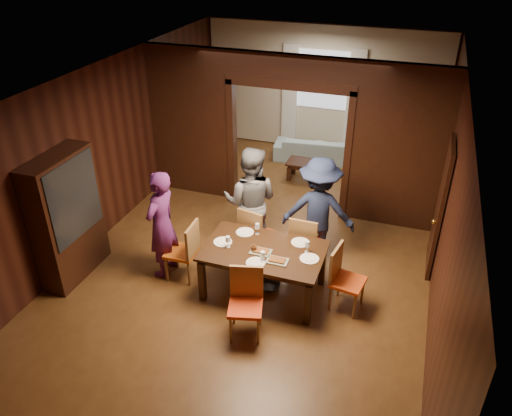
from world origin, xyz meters
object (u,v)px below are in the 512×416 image
at_px(coffee_table, 306,171).
at_px(chair_far_r, 305,241).
at_px(chair_left, 181,250).
at_px(chair_near, 245,305).
at_px(chair_right, 348,280).
at_px(chair_far_l, 257,232).
at_px(hutch, 67,218).
at_px(dining_table, 264,271).
at_px(person_navy, 319,211).
at_px(sofa, 315,149).
at_px(person_grey, 250,202).
at_px(person_purple, 161,225).

relative_size(coffee_table, chair_far_r, 0.82).
distance_m(chair_left, chair_near, 1.59).
distance_m(chair_right, chair_far_l, 1.77).
height_order(coffee_table, chair_far_l, chair_far_l).
bearing_deg(chair_right, chair_far_l, 74.51).
bearing_deg(chair_far_l, hutch, 38.91).
xyz_separation_m(dining_table, chair_near, (0.05, -0.91, 0.10)).
xyz_separation_m(person_navy, sofa, (-0.89, 3.76, -0.62)).
bearing_deg(coffee_table, person_grey, -94.68).
height_order(sofa, chair_far_r, chair_far_r).
relative_size(chair_right, hutch, 0.48).
height_order(person_purple, chair_right, person_purple).
xyz_separation_m(person_navy, chair_left, (-1.84, -1.15, -0.41)).
bearing_deg(person_grey, chair_near, 99.99).
height_order(person_grey, sofa, person_grey).
bearing_deg(sofa, person_navy, 96.89).
bearing_deg(dining_table, person_purple, -179.00).
distance_m(person_purple, chair_far_l, 1.53).
distance_m(dining_table, chair_far_l, 0.89).
height_order(person_purple, chair_far_l, person_purple).
height_order(dining_table, chair_near, chair_near).
bearing_deg(person_purple, coffee_table, 167.89).
distance_m(chair_right, hutch, 4.21).
xyz_separation_m(dining_table, chair_far_r, (0.42, 0.81, 0.10)).
relative_size(person_grey, chair_far_r, 1.92).
xyz_separation_m(person_grey, chair_far_r, (0.96, -0.15, -0.45)).
bearing_deg(hutch, chair_near, -7.91).
bearing_deg(chair_near, chair_right, 24.36).
xyz_separation_m(person_grey, sofa, (0.19, 3.90, -0.66)).
distance_m(person_purple, dining_table, 1.68).
bearing_deg(chair_far_r, chair_right, 137.28).
bearing_deg(chair_far_r, chair_far_l, 1.38).
bearing_deg(person_purple, chair_far_l, 130.50).
relative_size(coffee_table, chair_right, 0.82).
relative_size(dining_table, chair_left, 1.78).
bearing_deg(coffee_table, person_navy, -72.76).
distance_m(chair_left, chair_far_r, 1.92).
height_order(chair_right, chair_near, same).
distance_m(person_grey, hutch, 2.79).
bearing_deg(chair_far_l, person_navy, -150.06).
relative_size(person_purple, chair_near, 1.79).
bearing_deg(sofa, chair_near, 87.47).
xyz_separation_m(coffee_table, chair_far_r, (0.72, -3.01, 0.28)).
height_order(chair_far_l, chair_near, same).
relative_size(person_purple, dining_table, 1.01).
bearing_deg(hutch, person_grey, 31.33).
distance_m(person_grey, chair_near, 2.00).
relative_size(chair_right, chair_far_l, 1.00).
bearing_deg(chair_right, sofa, 27.52).
bearing_deg(coffee_table, hutch, -121.23).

